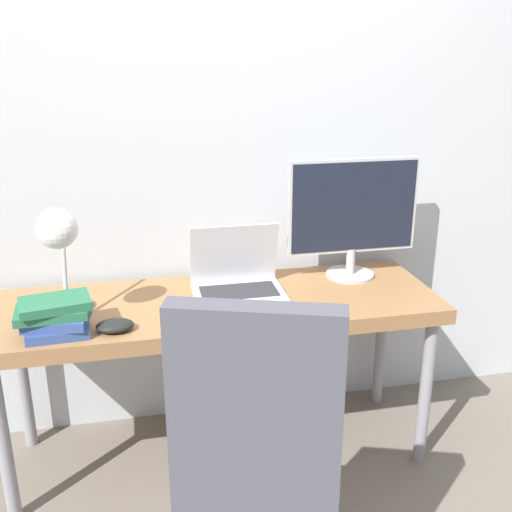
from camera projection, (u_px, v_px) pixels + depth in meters
The scene contains 11 objects.
ground_plane at pixel (233, 496), 2.31m from camera, with size 12.00×12.00×0.00m, color #70665B.
wall_back at pixel (202, 134), 2.46m from camera, with size 8.00×0.05×2.60m.
desk at pixel (219, 315), 2.36m from camera, with size 1.73×0.57×0.71m.
laptop at pixel (237, 280), 2.39m from camera, with size 0.36×0.26×0.27m.
monitor at pixel (353, 213), 2.49m from camera, with size 0.56×0.20×0.51m.
desk_lamp at pixel (59, 240), 2.03m from camera, with size 0.16×0.31×0.43m.
office_chair at pixel (259, 464), 1.61m from camera, with size 0.61×0.61×1.09m.
book_stack at pixel (55, 316), 2.04m from camera, with size 0.26×0.19×0.13m.
tv_remote at pixel (266, 315), 2.18m from camera, with size 0.06×0.14×0.02m.
media_remote at pixel (212, 316), 2.17m from camera, with size 0.06×0.17×0.02m.
game_controller at pixel (115, 326), 2.07m from camera, with size 0.13×0.10×0.04m.
Camera 1 is at (-0.31, -1.84, 1.64)m, focal length 42.00 mm.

